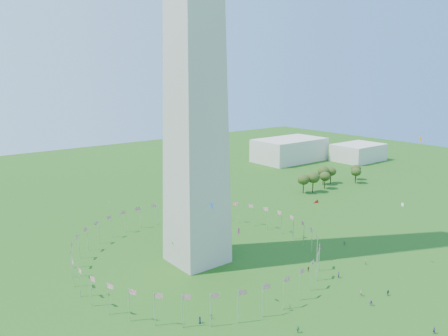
# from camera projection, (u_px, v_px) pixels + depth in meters

# --- Properties ---
(ground) EXTENTS (600.00, 600.00, 0.00)m
(ground) POSITION_uv_depth(u_px,v_px,m) (312.00, 326.00, 108.65)
(ground) COLOR #1B4A11
(ground) RESTS_ON ground
(flag_ring) EXTENTS (80.24, 80.24, 9.00)m
(flag_ring) POSITION_uv_depth(u_px,v_px,m) (197.00, 248.00, 146.08)
(flag_ring) COLOR silver
(flag_ring) RESTS_ON ground
(gov_building_east_a) EXTENTS (50.00, 30.00, 16.00)m
(gov_building_east_a) POSITION_uv_depth(u_px,v_px,m) (289.00, 150.00, 312.82)
(gov_building_east_a) COLOR beige
(gov_building_east_a) RESTS_ON ground
(gov_building_east_b) EXTENTS (35.00, 25.00, 12.00)m
(gov_building_east_b) POSITION_uv_depth(u_px,v_px,m) (358.00, 152.00, 314.41)
(gov_building_east_b) COLOR beige
(gov_building_east_b) RESTS_ON ground
(crowd) EXTENTS (81.47, 67.45, 1.91)m
(crowd) POSITION_uv_depth(u_px,v_px,m) (341.00, 317.00, 110.89)
(crowd) COLOR #292929
(crowd) RESTS_ON ground
(kites_aloft) EXTENTS (89.20, 71.17, 38.66)m
(kites_aloft) POSITION_uv_depth(u_px,v_px,m) (274.00, 214.00, 131.54)
(kites_aloft) COLOR red
(kites_aloft) RESTS_ON ground
(tree_line_east) EXTENTS (53.16, 15.70, 10.82)m
(tree_line_east) POSITION_uv_depth(u_px,v_px,m) (327.00, 178.00, 240.73)
(tree_line_east) COLOR #39501A
(tree_line_east) RESTS_ON ground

